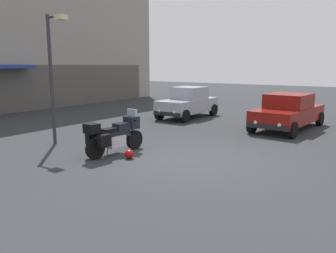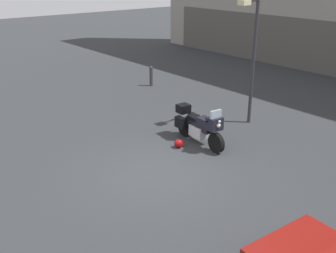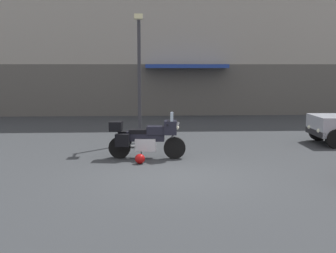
{
  "view_description": "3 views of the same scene",
  "coord_description": "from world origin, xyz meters",
  "px_view_note": "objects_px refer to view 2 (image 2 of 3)",
  "views": [
    {
      "loc": [
        -8.29,
        -4.94,
        2.76
      ],
      "look_at": [
        -0.54,
        0.43,
        1.05
      ],
      "focal_mm": 35.95,
      "sensor_mm": 36.0,
      "label": 1
    },
    {
      "loc": [
        7.78,
        -6.08,
        5.32
      ],
      "look_at": [
        -0.63,
        0.91,
        0.98
      ],
      "focal_mm": 42.68,
      "sensor_mm": 36.0,
      "label": 2
    },
    {
      "loc": [
        -0.8,
        -10.64,
        2.69
      ],
      "look_at": [
        -0.18,
        0.76,
        1.15
      ],
      "focal_mm": 47.91,
      "sensor_mm": 36.0,
      "label": 3
    }
  ],
  "objects_px": {
    "helmet": "(179,143)",
    "streetlamp_curbside": "(252,49)",
    "bollard_curbside": "(151,75)",
    "motorcycle": "(199,125)"
  },
  "relations": [
    {
      "from": "helmet",
      "to": "bollard_curbside",
      "type": "distance_m",
      "value": 7.31
    },
    {
      "from": "motorcycle",
      "to": "bollard_curbside",
      "type": "relative_size",
      "value": 2.31
    },
    {
      "from": "motorcycle",
      "to": "helmet",
      "type": "relative_size",
      "value": 8.08
    },
    {
      "from": "motorcycle",
      "to": "helmet",
      "type": "xyz_separation_m",
      "value": [
        -0.16,
        -0.74,
        -0.48
      ]
    },
    {
      "from": "helmet",
      "to": "streetlamp_curbside",
      "type": "distance_m",
      "value": 4.22
    },
    {
      "from": "helmet",
      "to": "streetlamp_curbside",
      "type": "bearing_deg",
      "value": 90.55
    },
    {
      "from": "motorcycle",
      "to": "streetlamp_curbside",
      "type": "bearing_deg",
      "value": 99.66
    },
    {
      "from": "motorcycle",
      "to": "helmet",
      "type": "height_order",
      "value": "motorcycle"
    },
    {
      "from": "bollard_curbside",
      "to": "motorcycle",
      "type": "bearing_deg",
      "value": -24.87
    },
    {
      "from": "helmet",
      "to": "streetlamp_curbside",
      "type": "xyz_separation_m",
      "value": [
        -0.03,
        3.33,
        2.59
      ]
    }
  ]
}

